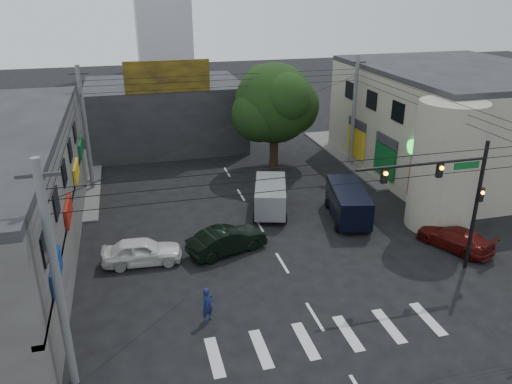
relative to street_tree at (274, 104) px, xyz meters
name	(u,v)px	position (x,y,z in m)	size (l,w,h in m)	color
ground	(294,282)	(-4.00, -17.00, -5.47)	(160.00, 160.00, 0.00)	black
sidewalk_far_right	(415,151)	(14.00, 1.00, -5.40)	(16.00, 16.00, 0.15)	#514F4C
building_right	(455,122)	(14.00, -4.00, -1.47)	(14.00, 18.00, 8.00)	gray
corner_column	(445,166)	(7.00, -13.00, -1.47)	(4.00, 4.00, 8.00)	gray
building_far	(165,114)	(-8.00, 9.00, -2.47)	(14.00, 10.00, 6.00)	#232326
billboard	(167,76)	(-8.00, 4.10, 1.83)	(7.00, 0.30, 2.60)	olive
street_tree	(274,104)	(0.00, 0.00, 0.00)	(6.40, 6.40, 8.70)	black
traffic_gantry	(451,189)	(3.82, -18.00, -0.64)	(7.10, 0.35, 7.20)	black
utility_pole_near_left	(57,281)	(-14.50, -21.50, -0.87)	(0.32, 0.32, 9.20)	#59595B
utility_pole_far_left	(86,130)	(-14.50, -1.00, -0.87)	(0.32, 0.32, 9.20)	#59595B
utility_pole_far_right	(354,112)	(6.50, -1.00, -0.87)	(0.32, 0.32, 9.20)	#59595B
dark_sedan	(227,240)	(-6.69, -12.98, -4.72)	(4.86, 2.96, 1.51)	black
white_compact	(142,251)	(-11.46, -13.00, -4.74)	(4.43, 2.02, 1.47)	silver
maroon_sedan	(455,238)	(6.22, -15.92, -4.82)	(3.48, 4.83, 1.30)	#510F0B
silver_minivan	(270,198)	(-2.74, -8.33, -4.45)	(3.28, 5.13, 2.05)	gray
navy_van	(348,204)	(1.84, -10.69, -4.40)	(3.17, 5.66, 2.14)	black
traffic_officer	(208,305)	(-8.84, -19.00, -4.62)	(0.74, 0.68, 1.71)	#151F4C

